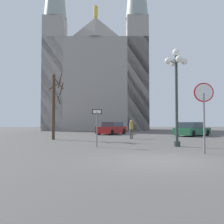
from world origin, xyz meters
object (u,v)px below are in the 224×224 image
at_px(parked_car_far_green, 192,129).
at_px(bare_tree, 54,104).
at_px(street_lamp, 176,77).
at_px(cathedral, 97,67).
at_px(stop_sign, 204,103).
at_px(one_way_arrow_sign, 97,123).
at_px(pedestrian_walking, 131,128).
at_px(parked_car_near_red, 112,128).

bearing_deg(parked_car_far_green, bare_tree, -162.50).
xyz_separation_m(street_lamp, bare_tree, (-8.14, 5.95, -1.14)).
height_order(cathedral, parked_car_far_green, cathedral).
xyz_separation_m(stop_sign, parked_car_far_green, (4.85, 13.31, -1.60)).
bearing_deg(street_lamp, bare_tree, 143.83).
xyz_separation_m(one_way_arrow_sign, pedestrian_walking, (2.89, 6.38, -0.41)).
xyz_separation_m(street_lamp, pedestrian_walking, (-1.75, 6.42, -3.08)).
relative_size(stop_sign, parked_car_far_green, 0.69).
bearing_deg(street_lamp, stop_sign, -87.26).
relative_size(parked_car_near_red, parked_car_far_green, 1.03).
height_order(cathedral, stop_sign, cathedral).
height_order(street_lamp, bare_tree, street_lamp).
distance_m(parked_car_far_green, pedestrian_walking, 7.70).
bearing_deg(parked_car_near_red, street_lamp, -78.08).
distance_m(stop_sign, pedestrian_walking, 9.91).
distance_m(stop_sign, parked_car_far_green, 14.26).
bearing_deg(bare_tree, parked_car_far_green, 17.50).
relative_size(one_way_arrow_sign, parked_car_far_green, 0.46).
bearing_deg(parked_car_near_red, pedestrian_walking, -81.04).
distance_m(stop_sign, bare_tree, 12.38).
distance_m(parked_car_near_red, parked_car_far_green, 8.80).
relative_size(bare_tree, parked_car_near_red, 1.13).
bearing_deg(bare_tree, pedestrian_walking, 4.19).
height_order(parked_car_near_red, pedestrian_walking, pedestrian_walking).
relative_size(street_lamp, parked_car_far_green, 1.24).
xyz_separation_m(street_lamp, parked_car_near_red, (-2.93, 13.89, -3.36)).
bearing_deg(one_way_arrow_sign, parked_car_near_red, 82.98).
bearing_deg(one_way_arrow_sign, parked_car_far_green, 46.20).
relative_size(stop_sign, bare_tree, 0.59).
height_order(cathedral, bare_tree, cathedral).
relative_size(cathedral, bare_tree, 7.32).
relative_size(parked_car_near_red, pedestrian_walking, 2.99).
distance_m(one_way_arrow_sign, street_lamp, 5.36).
distance_m(street_lamp, pedestrian_walking, 7.33).
relative_size(stop_sign, parked_car_near_red, 0.67).
xyz_separation_m(bare_tree, pedestrian_walking, (6.38, 0.47, -1.94)).
distance_m(stop_sign, street_lamp, 3.68).
height_order(bare_tree, parked_car_far_green, bare_tree).
relative_size(stop_sign, pedestrian_walking, 2.00).
height_order(bare_tree, parked_car_near_red, bare_tree).
bearing_deg(cathedral, bare_tree, -98.74).
bearing_deg(street_lamp, parked_car_near_red, 101.92).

